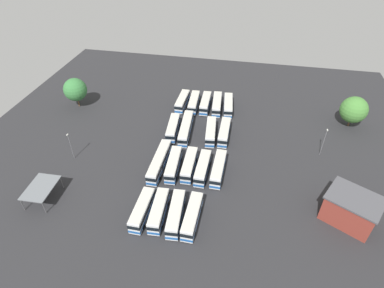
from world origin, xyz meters
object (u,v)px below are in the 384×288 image
Objects in this scene: bus_row2_slot0 at (224,132)px; bus_row3_slot1 at (217,104)px; bus_row3_slot2 at (205,103)px; tree_north_edge at (354,110)px; bus_row1_slot2 at (189,165)px; bus_row2_slot1 at (211,132)px; bus_row0_slot4 at (142,210)px; bus_row3_slot0 at (228,105)px; lamp_post_mid_lot at (71,145)px; lamp_post_by_building at (324,141)px; bus_row3_slot4 at (182,101)px; bus_row0_slot2 at (176,214)px; bus_row1_slot4 at (159,162)px; bus_row2_slot3 at (186,128)px; maintenance_shelter at (41,188)px; bus_row2_slot4 at (173,128)px; bus_row1_slot1 at (203,168)px; bus_row3_slot3 at (194,103)px; bus_row1_slot3 at (173,164)px; bus_row0_slot3 at (159,211)px; depot_building at (351,209)px; tree_northeast at (75,90)px; bus_row0_slot1 at (192,216)px; bus_row1_slot0 at (218,169)px.

bus_row2_slot0 and bus_row3_slot1 have the same top height.
bus_row3_slot2 is (-0.10, 3.62, -0.00)m from bus_row3_slot1.
bus_row3_slot2 is 1.12× the size of tree_north_edge.
bus_row2_slot1 is at bearing -11.73° from bus_row1_slot2.
bus_row0_slot4 is 46.72m from bus_row3_slot0.
lamp_post_mid_lot is 63.25m from lamp_post_by_building.
lamp_post_by_building is (12.51, -31.93, 2.55)m from bus_row1_slot2.
bus_row2_slot1 is 1.08× the size of bus_row3_slot4.
bus_row0_slot2 is 0.97× the size of bus_row3_slot1.
bus_row1_slot4 is 0.99× the size of bus_row2_slot3.
maintenance_shelter is at bearing 129.79° from bus_row2_slot0.
bus_row2_slot3 and bus_row2_slot4 have the same top height.
maintenance_shelter reaches higher than bus_row2_slot4.
lamp_post_by_building reaches higher than bus_row1_slot1.
bus_row2_slot0 is at bearing -86.80° from bus_row2_slot4.
lamp_post_by_building is at bearing -48.83° from bus_row0_slot2.
bus_row2_slot4 and bus_row3_slot3 have the same top height.
bus_row0_slot4 is 15.16m from bus_row1_slot3.
bus_row3_slot0 is at bearing -88.33° from bus_row3_slot4.
bus_row0_slot3 is 29.75m from bus_row2_slot3.
bus_row3_slot3 is at bearing 46.84° from depot_building.
bus_row3_slot1 is 1.35× the size of maintenance_shelter.
bus_row1_slot4 and bus_row3_slot4 have the same top height.
bus_row3_slot4 is at bearing 38.01° from bus_row2_slot1.
bus_row3_slot4 is at bearing 8.58° from bus_row1_slot3.
tree_northeast reaches higher than bus_row1_slot1.
bus_row1_slot3 is at bearing -178.54° from bus_row3_slot3.
maintenance_shelter is (-0.14, 33.30, 1.48)m from bus_row0_slot1.
bus_row0_slot2 is 0.99× the size of bus_row2_slot1.
bus_row3_slot3 is at bearing 1.58° from bus_row0_slot3.
bus_row1_slot3 is (-0.63, 3.77, 0.00)m from bus_row1_slot2.
bus_row0_slot2 and bus_row0_slot4 have the same top height.
bus_row3_slot4 is at bearing 89.44° from bus_row3_slot3.
bus_row3_slot1 is (29.99, -6.49, 0.00)m from bus_row1_slot3.
bus_row0_slot3 is 0.95× the size of bus_row3_slot0.
bus_row2_slot4 is at bearing 62.33° from depot_building.
bus_row0_slot4 is at bearing -138.29° from tree_northeast.
bus_row0_slot2 is 1.16× the size of tree_northeast.
bus_row1_slot3 is 53.73m from tree_north_edge.
tree_northeast is (-6.79, 46.88, 4.06)m from bus_row3_slot0.
bus_row3_slot4 is (28.93, 15.29, -0.00)m from bus_row1_slot0.
bus_row2_slot4 is at bearing 45.92° from bus_row1_slot0.
bus_row1_slot3 is at bearing 174.51° from bus_row3_slot2.
maintenance_shelter is (-15.21, 36.62, 1.48)m from bus_row1_slot0.
bus_row2_slot0 is 0.76× the size of bus_row2_slot3.
bus_row1_slot3 is 15.35m from bus_row2_slot3.
bus_row3_slot3 is 40.06m from lamp_post_by_building.
bus_row0_slot2 and bus_row3_slot0 have the same top height.
bus_row0_slot4 is at bearing 138.50° from bus_row1_slot0.
tree_north_edge reaches higher than bus_row1_slot3.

